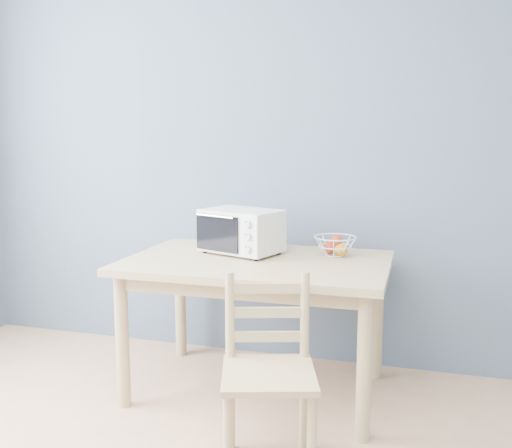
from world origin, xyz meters
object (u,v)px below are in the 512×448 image
(dining_table, at_px, (257,277))
(dining_chair, at_px, (268,375))
(toaster_oven, at_px, (239,230))
(fruit_basket, at_px, (336,245))

(dining_table, relative_size, dining_chair, 1.70)
(toaster_oven, distance_m, fruit_basket, 0.55)
(fruit_basket, relative_size, dining_chair, 0.30)
(dining_table, distance_m, toaster_oven, 0.30)
(dining_table, relative_size, fruit_basket, 5.58)
(fruit_basket, height_order, dining_chair, fruit_basket)
(dining_table, xyz_separation_m, fruit_basket, (0.39, 0.21, 0.16))
(fruit_basket, bearing_deg, toaster_oven, -171.37)
(dining_table, xyz_separation_m, toaster_oven, (-0.14, 0.13, 0.23))
(dining_chair, bearing_deg, fruit_basket, 63.56)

